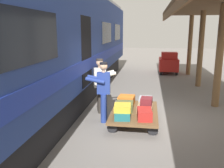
% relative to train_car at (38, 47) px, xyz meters
% --- Properties ---
extents(ground_plane, '(60.00, 60.00, 0.00)m').
position_rel_train_car_xyz_m(ground_plane, '(-3.45, 0.00, -2.06)').
color(ground_plane, slate).
extents(train_car, '(3.02, 19.27, 4.00)m').
position_rel_train_car_xyz_m(train_car, '(0.00, 0.00, 0.00)').
color(train_car, navy).
rests_on(train_car, ground_plane).
extents(luggage_cart, '(1.28, 2.09, 0.33)m').
position_rel_train_car_xyz_m(luggage_cart, '(-2.94, 0.34, -1.78)').
color(luggage_cart, brown).
rests_on(luggage_cart, ground_plane).
extents(suitcase_gray_aluminum, '(0.40, 0.60, 0.24)m').
position_rel_train_car_xyz_m(suitcase_gray_aluminum, '(-3.23, -0.23, -1.62)').
color(suitcase_gray_aluminum, '#9EA0A5').
rests_on(suitcase_gray_aluminum, luggage_cart).
extents(suitcase_tan_vintage, '(0.45, 0.52, 0.19)m').
position_rel_train_car_xyz_m(suitcase_tan_vintage, '(-3.23, 0.34, -1.64)').
color(suitcase_tan_vintage, tan).
rests_on(suitcase_tan_vintage, luggage_cart).
extents(suitcase_olive_duffel, '(0.50, 0.51, 0.24)m').
position_rel_train_car_xyz_m(suitcase_olive_duffel, '(-2.66, 0.34, -1.61)').
color(suitcase_olive_duffel, brown).
rests_on(suitcase_olive_duffel, luggage_cart).
extents(suitcase_orange_carryall, '(0.51, 0.55, 0.27)m').
position_rel_train_car_xyz_m(suitcase_orange_carryall, '(-2.66, -0.23, -1.60)').
color(suitcase_orange_carryall, '#CC6B23').
rests_on(suitcase_orange_carryall, luggage_cart).
extents(suitcase_teal_softside, '(0.46, 0.68, 0.17)m').
position_rel_train_car_xyz_m(suitcase_teal_softside, '(-2.66, 0.92, -1.65)').
color(suitcase_teal_softside, '#1E666B').
rests_on(suitcase_teal_softside, luggage_cart).
extents(suitcase_red_plastic, '(0.41, 0.62, 0.25)m').
position_rel_train_car_xyz_m(suitcase_red_plastic, '(-3.23, 0.92, -1.61)').
color(suitcase_red_plastic, '#AD231E').
rests_on(suitcase_red_plastic, luggage_cart).
extents(suitcase_maroon_trunk, '(0.34, 0.42, 0.21)m').
position_rel_train_car_xyz_m(suitcase_maroon_trunk, '(-3.27, 0.36, -1.44)').
color(suitcase_maroon_trunk, maroon).
rests_on(suitcase_maroon_trunk, suitcase_tan_vintage).
extents(suitcase_yellow_case, '(0.46, 0.50, 0.17)m').
position_rel_train_car_xyz_m(suitcase_yellow_case, '(-2.66, 0.91, -1.48)').
color(suitcase_yellow_case, gold).
rests_on(suitcase_yellow_case, suitcase_teal_softside).
extents(porter_in_overalls, '(0.69, 0.47, 1.70)m').
position_rel_train_car_xyz_m(porter_in_overalls, '(-2.05, 0.42, -1.14)').
color(porter_in_overalls, navy).
rests_on(porter_in_overalls, ground_plane).
extents(porter_by_door, '(0.73, 0.57, 1.70)m').
position_rel_train_car_xyz_m(porter_by_door, '(-1.83, -0.35, -1.14)').
color(porter_by_door, '#332D28').
rests_on(porter_by_door, ground_plane).
extents(baggage_tug, '(1.11, 1.71, 1.30)m').
position_rel_train_car_xyz_m(baggage_tug, '(-4.45, -7.99, -1.43)').
color(baggage_tug, '#B21E19').
rests_on(baggage_tug, ground_plane).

